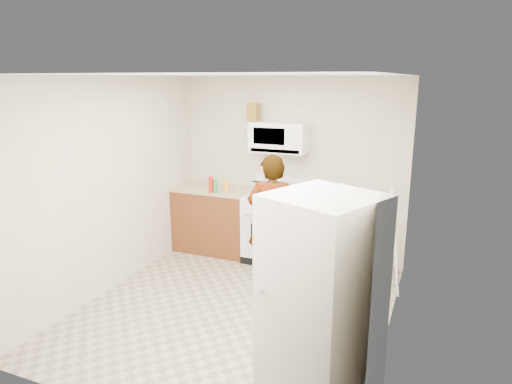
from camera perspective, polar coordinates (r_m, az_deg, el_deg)
The scene contains 20 objects.
floor at distance 5.21m, azimuth -2.44°, elevation -14.25°, with size 3.60×3.60×0.00m, color gray.
back_wall at distance 6.37m, azimuth 4.28°, elevation 2.98°, with size 3.20×0.02×2.50m, color beige.
right_wall at distance 4.34m, azimuth 16.80°, elevation -2.89°, with size 0.02×3.60×2.50m, color beige.
cabinet_left at distance 6.70m, azimuth -5.15°, elevation -3.55°, with size 1.12×0.62×0.90m, color #612D17.
counter_left at distance 6.57m, azimuth -5.24°, elevation 0.34°, with size 1.14×0.64×0.04m, color tan.
cabinet_right at distance 6.12m, azimuth 9.32°, elevation -5.40°, with size 0.80×0.62×0.90m, color #612D17.
counter_right at distance 5.99m, azimuth 9.49°, elevation -1.17°, with size 0.82×0.64×0.04m, color tan.
gas_range at distance 6.32m, azimuth 2.40°, elevation -4.27°, with size 0.76×0.65×1.13m.
microwave at distance 6.16m, azimuth 2.94°, elevation 6.86°, with size 0.76×0.38×0.40m, color white.
person at distance 5.48m, azimuth 1.95°, elevation -3.61°, with size 0.59×0.39×1.61m, color tan.
fridge at distance 3.44m, azimuth 8.13°, elevation -14.21°, with size 0.70×0.70×1.70m, color silver.
kettle at distance 6.04m, azimuth 10.79°, elevation 0.03°, with size 0.16×0.16×0.19m, color silver.
jug at distance 6.26m, azimuth -0.29°, elevation 9.94°, with size 0.14×0.14×0.24m, color brown.
saucepan at distance 6.33m, azimuth 1.68°, elevation 0.79°, with size 0.24×0.24×0.13m, color silver.
tray at distance 6.06m, azimuth 3.04°, elevation -0.44°, with size 0.25×0.16×0.05m, color silver.
bottle_spray at distance 6.29m, azimuth -5.66°, elevation 0.91°, with size 0.07×0.07×0.23m, color red.
bottle_hot_sauce at distance 6.30m, azimuth -3.72°, elevation 0.73°, with size 0.06×0.06×0.17m, color orange.
bottle_green_cap at distance 6.25m, azimuth -5.12°, elevation 0.70°, with size 0.06×0.06×0.19m, color #188432.
pot_lid at distance 6.36m, azimuth -3.60°, elevation 0.12°, with size 0.23×0.23×0.01m, color white.
broom at distance 5.31m, azimuth 17.02°, elevation -6.34°, with size 0.03×0.03×1.35m, color white.
Camera 1 is at (1.97, -4.15, 2.47)m, focal length 32.00 mm.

